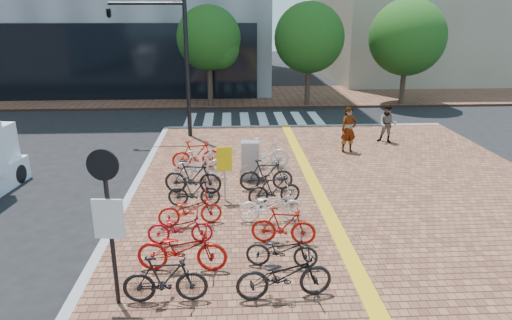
{
  "coord_description": "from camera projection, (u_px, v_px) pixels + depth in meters",
  "views": [
    {
      "loc": [
        -0.74,
        -10.49,
        5.66
      ],
      "look_at": [
        -0.0,
        2.9,
        1.3
      ],
      "focal_mm": 32.0,
      "sensor_mm": 36.0,
      "label": 1
    }
  ],
  "objects": [
    {
      "name": "ground",
      "position": [
        262.0,
        243.0,
        11.75
      ],
      "size": [
        120.0,
        120.0,
        0.0
      ],
      "primitive_type": "plane",
      "color": "black",
      "rests_on": "ground"
    },
    {
      "name": "kerb_north",
      "position": [
        305.0,
        127.0,
        23.28
      ],
      "size": [
        14.0,
        0.25,
        0.15
      ],
      "primitive_type": "cube",
      "color": "gray",
      "rests_on": "ground"
    },
    {
      "name": "far_sidewalk",
      "position": [
        242.0,
        96.0,
        31.67
      ],
      "size": [
        70.0,
        8.0,
        0.15
      ],
      "primitive_type": "cube",
      "color": "brown",
      "rests_on": "ground"
    },
    {
      "name": "crosswalk",
      "position": [
        254.0,
        120.0,
        25.07
      ],
      "size": [
        7.5,
        4.0,
        0.01
      ],
      "color": "silver",
      "rests_on": "ground"
    },
    {
      "name": "street_trees",
      "position": [
        326.0,
        39.0,
        27.32
      ],
      "size": [
        16.2,
        4.6,
        6.35
      ],
      "color": "#38281E",
      "rests_on": "far_sidewalk"
    },
    {
      "name": "bike_0",
      "position": [
        165.0,
        279.0,
        8.96
      ],
      "size": [
        1.69,
        0.48,
        1.01
      ],
      "primitive_type": "imported",
      "rotation": [
        0.0,
        0.0,
        1.57
      ],
      "color": "black",
      "rests_on": "sidewalk"
    },
    {
      "name": "bike_1",
      "position": [
        182.0,
        249.0,
        10.07
      ],
      "size": [
        2.06,
        0.86,
        1.05
      ],
      "primitive_type": "imported",
      "rotation": [
        0.0,
        0.0,
        1.49
      ],
      "color": "#A6110B",
      "rests_on": "sidewalk"
    },
    {
      "name": "bike_2",
      "position": [
        180.0,
        228.0,
        11.29
      ],
      "size": [
        1.63,
        0.6,
        0.85
      ],
      "primitive_type": "imported",
      "rotation": [
        0.0,
        0.0,
        1.59
      ],
      "color": "#A90C16",
      "rests_on": "sidewalk"
    },
    {
      "name": "bike_3",
      "position": [
        190.0,
        210.0,
        12.26
      ],
      "size": [
        1.79,
        0.9,
        0.9
      ],
      "primitive_type": "imported",
      "rotation": [
        0.0,
        0.0,
        1.75
      ],
      "color": "#AD150C",
      "rests_on": "sidewalk"
    },
    {
      "name": "bike_4",
      "position": [
        194.0,
        192.0,
        13.45
      ],
      "size": [
        1.56,
        0.47,
        0.93
      ],
      "primitive_type": "imported",
      "rotation": [
        0.0,
        0.0,
        1.55
      ],
      "color": "black",
      "rests_on": "sidewalk"
    },
    {
      "name": "bike_5",
      "position": [
        193.0,
        177.0,
        14.37
      ],
      "size": [
        1.89,
        0.8,
        1.1
      ],
      "primitive_type": "imported",
      "rotation": [
        0.0,
        0.0,
        1.41
      ],
      "color": "black",
      "rests_on": "sidewalk"
    },
    {
      "name": "bike_6",
      "position": [
        200.0,
        165.0,
        15.55
      ],
      "size": [
        1.85,
        0.85,
        1.07
      ],
      "primitive_type": "imported",
      "rotation": [
        0.0,
        0.0,
        1.77
      ],
      "color": "silver",
      "rests_on": "sidewalk"
    },
    {
      "name": "bike_7",
      "position": [
        196.0,
        155.0,
        16.69
      ],
      "size": [
        1.84,
        0.79,
        1.07
      ],
      "primitive_type": "imported",
      "rotation": [
        0.0,
        0.0,
        1.73
      ],
      "color": "#B2170C",
      "rests_on": "sidewalk"
    },
    {
      "name": "bike_8",
      "position": [
        284.0,
        275.0,
        9.11
      ],
      "size": [
        2.01,
        0.87,
        1.03
      ],
      "primitive_type": "imported",
      "rotation": [
        0.0,
        0.0,
        1.67
      ],
      "color": "black",
      "rests_on": "sidewalk"
    },
    {
      "name": "bike_9",
      "position": [
        282.0,
        250.0,
        10.24
      ],
      "size": [
        1.7,
        0.82,
        0.85
      ],
      "primitive_type": "imported",
      "rotation": [
        0.0,
        0.0,
        1.41
      ],
      "color": "black",
      "rests_on": "sidewalk"
    },
    {
      "name": "bike_10",
      "position": [
        283.0,
        226.0,
        11.26
      ],
      "size": [
        1.67,
        0.73,
        0.97
      ],
      "primitive_type": "imported",
      "rotation": [
        0.0,
        0.0,
        1.39
      ],
      "color": "#A0120B",
      "rests_on": "sidewalk"
    },
    {
      "name": "bike_11",
      "position": [
        271.0,
        205.0,
        12.47
      ],
      "size": [
        1.85,
        0.73,
        0.96
      ],
      "primitive_type": "imported",
      "rotation": [
        0.0,
        0.0,
        1.62
      ],
      "color": "white",
      "rests_on": "sidewalk"
    },
    {
      "name": "bike_12",
      "position": [
        274.0,
        189.0,
        13.57
      ],
      "size": [
        1.66,
        0.71,
        0.96
      ],
      "primitive_type": "imported",
      "rotation": [
        0.0,
        0.0,
        1.74
      ],
      "color": "black",
      "rests_on": "sidewalk"
    },
    {
      "name": "bike_13",
      "position": [
        266.0,
        175.0,
        14.66
      ],
      "size": [
        1.74,
        0.52,
        1.04
      ],
      "primitive_type": "imported",
      "rotation": [
        0.0,
        0.0,
        1.59
      ],
      "color": "black",
      "rests_on": "sidewalk"
    },
    {
      "name": "bike_14",
      "position": [
        263.0,
        167.0,
        15.65
      ],
      "size": [
        1.72,
        0.8,
        0.87
      ],
      "primitive_type": "imported",
      "rotation": [
        0.0,
        0.0,
        1.7
      ],
      "color": "#AEAEB3",
      "rests_on": "sidewalk"
    },
    {
      "name": "bike_15",
      "position": [
        265.0,
        153.0,
        16.88
      ],
      "size": [
        1.9,
        0.85,
        1.1
      ],
      "primitive_type": "imported",
      "rotation": [
        0.0,
        0.0,
        1.39
      ],
      "color": "silver",
      "rests_on": "sidewalk"
    },
    {
      "name": "pedestrian_a",
      "position": [
        349.0,
        130.0,
        18.61
      ],
      "size": [
        0.76,
        0.58,
        1.86
      ],
      "primitive_type": "imported",
      "rotation": [
        0.0,
        0.0,
        0.21
      ],
      "color": "gray",
      "rests_on": "sidewalk"
    },
    {
      "name": "pedestrian_b",
      "position": [
        387.0,
        124.0,
        20.01
      ],
      "size": [
        1.01,
        0.94,
        1.66
      ],
      "primitive_type": "imported",
      "rotation": [
        0.0,
        0.0,
        -0.5
      ],
      "color": "#535469",
      "rests_on": "sidewalk"
    },
    {
      "name": "utility_box",
      "position": [
        250.0,
        160.0,
        15.66
      ],
      "size": [
        0.62,
        0.46,
        1.33
      ],
      "primitive_type": "cube",
      "rotation": [
        0.0,
        0.0,
        -0.03
      ],
      "color": "#B9BABF",
      "rests_on": "sidewalk"
    },
    {
      "name": "yellow_sign",
      "position": [
        225.0,
        164.0,
        13.6
      ],
      "size": [
        0.47,
        0.13,
        1.73
      ],
      "color": "#B7B7BC",
      "rests_on": "sidewalk"
    },
    {
      "name": "notice_sign",
      "position": [
        108.0,
        210.0,
        8.43
      ],
      "size": [
        0.59,
        0.16,
        3.21
      ],
      "color": "black",
      "rests_on": "sidewalk"
    },
    {
      "name": "traffic_light_pole",
      "position": [
        151.0,
        37.0,
        19.86
      ],
      "size": [
        3.47,
        1.34,
        6.45
      ],
      "color": "black",
      "rests_on": "sidewalk"
    }
  ]
}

